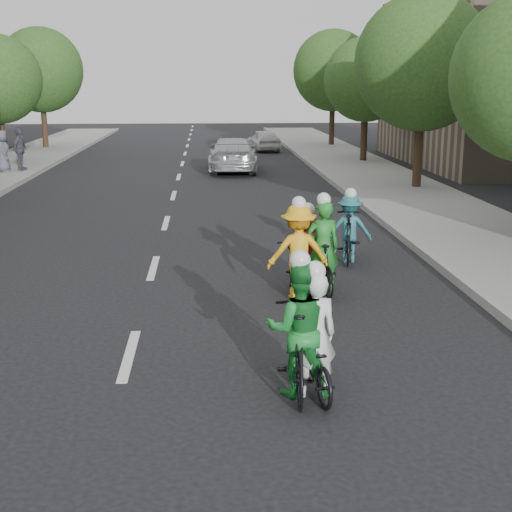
{
  "coord_description": "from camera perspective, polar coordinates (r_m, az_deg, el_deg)",
  "views": [
    {
      "loc": [
        1.16,
        -9.79,
        3.85
      ],
      "look_at": [
        1.97,
        1.84,
        1.0
      ],
      "focal_mm": 50.0,
      "sensor_mm": 36.0,
      "label": 1
    }
  ],
  "objects": [
    {
      "name": "curb_right",
      "position": [
        20.73,
        9.74,
        3.09
      ],
      "size": [
        0.18,
        80.0,
        0.18
      ],
      "primitive_type": "cube",
      "color": "#999993",
      "rests_on": "ground"
    },
    {
      "name": "follow_car_trail",
      "position": [
        41.48,
        0.59,
        9.27
      ],
      "size": [
        1.96,
        3.79,
        1.23
      ],
      "primitive_type": "imported",
      "rotation": [
        0.0,
        0.0,
        3.29
      ],
      "color": "silver",
      "rests_on": "ground"
    },
    {
      "name": "tree_l_5",
      "position": [
        43.8,
        -16.85,
        14.05
      ],
      "size": [
        4.8,
        4.8,
        6.93
      ],
      "color": "black",
      "rests_on": "ground"
    },
    {
      "name": "cyclist_3",
      "position": [
        13.31,
        5.29,
        -0.2
      ],
      "size": [
        0.68,
        1.67,
        1.91
      ],
      "rotation": [
        0.0,
        0.0,
        3.25
      ],
      "color": "black",
      "rests_on": "ground"
    },
    {
      "name": "cyclist_0",
      "position": [
        15.75,
        7.44,
        1.88
      ],
      "size": [
        1.05,
        1.9,
        1.64
      ],
      "rotation": [
        0.0,
        0.0,
        2.95
      ],
      "color": "black",
      "rests_on": "ground"
    },
    {
      "name": "tree_r_3",
      "position": [
        44.06,
        6.19,
        14.53
      ],
      "size": [
        4.8,
        4.8,
        6.93
      ],
      "color": "black",
      "rests_on": "ground"
    },
    {
      "name": "spectator_2",
      "position": [
        32.15,
        -19.6,
        7.9
      ],
      "size": [
        0.82,
        0.99,
        1.74
      ],
      "primitive_type": "imported",
      "rotation": [
        0.0,
        0.0,
        1.94
      ],
      "color": "#535360",
      "rests_on": "sidewalk_left"
    },
    {
      "name": "tree_r_1",
      "position": [
        26.52,
        13.2,
        14.84
      ],
      "size": [
        4.8,
        4.8,
        6.93
      ],
      "color": "black",
      "rests_on": "ground"
    },
    {
      "name": "cyclist_1",
      "position": [
        9.06,
        4.57,
        -7.6
      ],
      "size": [
        0.76,
        1.63,
        1.75
      ],
      "rotation": [
        0.0,
        0.0,
        3.28
      ],
      "color": "black",
      "rests_on": "ground"
    },
    {
      "name": "ground",
      "position": [
        10.58,
        -10.1,
        -7.82
      ],
      "size": [
        120.0,
        120.0,
        0.0
      ],
      "primitive_type": "plane",
      "color": "black",
      "rests_on": "ground"
    },
    {
      "name": "cyclist_5",
      "position": [
        13.72,
        4.07,
        -0.13
      ],
      "size": [
        0.81,
        1.61,
        1.65
      ],
      "rotation": [
        0.0,
        0.0,
        2.96
      ],
      "color": "black",
      "rests_on": "ground"
    },
    {
      "name": "cyclist_2",
      "position": [
        12.97,
        3.36,
        -0.37
      ],
      "size": [
        1.14,
        1.81,
        1.89
      ],
      "rotation": [
        0.0,
        0.0,
        3.17
      ],
      "color": "black",
      "rests_on": "ground"
    },
    {
      "name": "spectator_1",
      "position": [
        32.51,
        -18.37,
        8.11
      ],
      "size": [
        0.66,
        1.12,
        1.79
      ],
      "primitive_type": "imported",
      "rotation": [
        0.0,
        0.0,
        1.35
      ],
      "color": "#4C4F59",
      "rests_on": "sidewalk_left"
    },
    {
      "name": "cyclist_4",
      "position": [
        9.02,
        3.39,
        -6.65
      ],
      "size": [
        0.88,
        1.94,
        1.88
      ],
      "rotation": [
        0.0,
        0.0,
        3.07
      ],
      "color": "black",
      "rests_on": "ground"
    },
    {
      "name": "sidewalk_right",
      "position": [
        21.27,
        14.85,
        3.06
      ],
      "size": [
        4.0,
        80.0,
        0.15
      ],
      "primitive_type": "cube",
      "color": "gray",
      "rests_on": "ground"
    },
    {
      "name": "tree_r_2",
      "position": [
        35.23,
        8.79,
        13.77
      ],
      "size": [
        4.0,
        4.0,
        5.97
      ],
      "color": "black",
      "rests_on": "ground"
    },
    {
      "name": "follow_car_lead",
      "position": [
        31.76,
        -1.88,
        8.12
      ],
      "size": [
        2.25,
        5.19,
        1.49
      ],
      "primitive_type": "imported",
      "rotation": [
        0.0,
        0.0,
        3.11
      ],
      "color": "#BBBCC1",
      "rests_on": "ground"
    }
  ]
}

